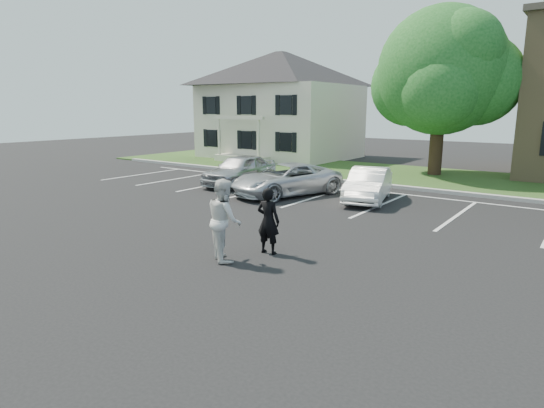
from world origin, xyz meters
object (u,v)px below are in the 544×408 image
object	(u,v)px
man_white_shirt	(224,220)
car_silver_west	(240,170)
tree	(444,74)
man_black_suit	(268,221)
car_silver_minivan	(286,180)
car_white_sedan	(368,185)
house	(281,105)

from	to	relation	value
man_white_shirt	car_silver_west	xyz separation A→B (m)	(-6.72, 8.60, -0.26)
tree	man_black_suit	bearing A→B (deg)	-87.83
man_black_suit	man_white_shirt	xyz separation A→B (m)	(-0.57, -1.00, 0.15)
car_silver_west	car_silver_minivan	xyz separation A→B (m)	(3.24, -0.83, -0.06)
car_silver_west	tree	bearing A→B (deg)	49.77
man_white_shirt	car_white_sedan	world-z (taller)	man_white_shirt
man_black_suit	car_white_sedan	xyz separation A→B (m)	(-0.76, 7.68, -0.19)
tree	car_white_sedan	distance (m)	9.80
tree	car_silver_minivan	world-z (taller)	tree
man_white_shirt	car_silver_west	world-z (taller)	man_white_shirt
car_silver_west	car_white_sedan	xyz separation A→B (m)	(6.54, 0.08, -0.08)
tree	car_silver_minivan	distance (m)	11.15
man_black_suit	car_silver_minivan	bearing A→B (deg)	-65.80
tree	car_white_sedan	size ratio (longest dim) A/B	2.22
tree	car_white_sedan	bearing A→B (deg)	-90.93
house	man_black_suit	xyz separation A→B (m)	(13.00, -19.13, -2.98)
tree	man_black_suit	size ratio (longest dim) A/B	5.21
man_black_suit	car_silver_west	world-z (taller)	man_black_suit
man_black_suit	man_white_shirt	size ratio (longest dim) A/B	0.85
car_silver_west	house	bearing A→B (deg)	113.64
house	car_silver_minivan	size ratio (longest dim) A/B	2.13
house	car_white_sedan	xyz separation A→B (m)	(12.24, -11.45, -3.18)
man_white_shirt	car_silver_minivan	distance (m)	8.51
tree	man_white_shirt	size ratio (longest dim) A/B	4.44
tree	man_white_shirt	xyz separation A→B (m)	(0.05, -17.28, -4.36)
house	tree	size ratio (longest dim) A/B	1.17
tree	house	bearing A→B (deg)	167.04
house	man_white_shirt	bearing A→B (deg)	-58.31
tree	car_silver_west	world-z (taller)	tree
man_black_suit	car_white_sedan	bearing A→B (deg)	-91.11
tree	man_black_suit	distance (m)	16.91
tree	car_silver_west	size ratio (longest dim) A/B	2.04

